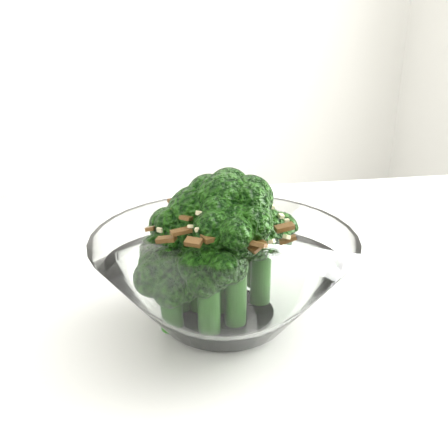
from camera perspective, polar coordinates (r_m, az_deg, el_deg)
name	(u,v)px	position (r m, az deg, el deg)	size (l,w,h in m)	color
table	(220,387)	(0.49, -0.42, -18.16)	(1.34, 1.03, 0.75)	white
broccoli_dish	(223,267)	(0.43, -0.16, -4.99)	(0.22, 0.22, 0.14)	white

